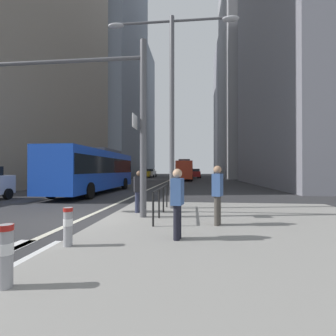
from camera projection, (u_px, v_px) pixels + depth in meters
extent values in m
plane|color=#303033|center=(159.00, 185.00, 28.32)|extent=(160.00, 160.00, 0.00)
cube|color=gray|center=(250.00, 229.00, 6.87)|extent=(9.00, 10.00, 0.15)
cube|color=silver|center=(17.00, 267.00, 4.37)|extent=(0.45, 3.20, 0.01)
cube|color=silver|center=(65.00, 269.00, 4.27)|extent=(0.45, 3.20, 0.01)
cube|color=beige|center=(168.00, 181.00, 38.27)|extent=(0.20, 80.00, 0.01)
cube|color=slate|center=(109.00, 63.00, 58.22)|extent=(13.90, 25.73, 54.05)
cube|color=slate|center=(135.00, 112.00, 84.51)|extent=(10.31, 21.15, 43.31)
cube|color=#9E9EA3|center=(255.00, 75.00, 51.87)|extent=(13.53, 17.36, 43.54)
cube|color=gray|center=(237.00, 111.00, 73.61)|extent=(12.27, 18.09, 38.86)
cube|color=blue|center=(95.00, 170.00, 18.36)|extent=(2.54, 11.57, 2.75)
cube|color=black|center=(95.00, 165.00, 18.36)|extent=(2.58, 11.34, 1.10)
cube|color=#4C4C51|center=(104.00, 151.00, 20.09)|extent=(1.76, 4.17, 0.30)
cylinder|color=black|center=(89.00, 191.00, 14.54)|extent=(0.30, 1.00, 1.00)
cylinder|color=black|center=(51.00, 190.00, 14.79)|extent=(0.30, 1.00, 1.00)
cylinder|color=black|center=(125.00, 184.00, 21.90)|extent=(0.30, 1.00, 1.00)
cylinder|color=black|center=(99.00, 184.00, 22.15)|extent=(0.30, 1.00, 1.00)
cylinder|color=black|center=(8.00, 194.00, 14.42)|extent=(0.24, 0.65, 0.64)
cube|color=red|center=(185.00, 170.00, 41.29)|extent=(2.68, 10.87, 2.75)
cube|color=black|center=(185.00, 168.00, 41.29)|extent=(2.72, 10.65, 1.10)
cube|color=#4C4C51|center=(184.00, 160.00, 39.68)|extent=(1.82, 3.93, 0.30)
cylinder|color=black|center=(178.00, 177.00, 44.83)|extent=(0.32, 1.00, 1.00)
cylinder|color=black|center=(192.00, 177.00, 44.63)|extent=(0.32, 1.00, 1.00)
cylinder|color=black|center=(176.00, 178.00, 37.93)|extent=(0.32, 1.00, 1.00)
cylinder|color=black|center=(192.00, 178.00, 37.72)|extent=(0.32, 1.00, 1.00)
cube|color=gold|center=(147.00, 174.00, 54.22)|extent=(1.97, 4.46, 1.10)
cube|color=black|center=(147.00, 170.00, 54.38)|extent=(1.60, 2.43, 0.52)
cylinder|color=black|center=(150.00, 176.00, 52.68)|extent=(0.25, 0.65, 0.64)
cylinder|color=black|center=(142.00, 176.00, 52.78)|extent=(0.25, 0.65, 0.64)
cylinder|color=black|center=(152.00, 176.00, 55.65)|extent=(0.25, 0.65, 0.64)
cylinder|color=black|center=(144.00, 176.00, 55.76)|extent=(0.25, 0.65, 0.64)
cube|color=maroon|center=(196.00, 174.00, 51.01)|extent=(1.86, 4.24, 1.10)
cube|color=black|center=(196.00, 170.00, 50.87)|extent=(1.54, 2.30, 0.52)
cylinder|color=black|center=(191.00, 176.00, 52.51)|extent=(0.23, 0.64, 0.64)
cylinder|color=black|center=(200.00, 176.00, 52.36)|extent=(0.23, 0.64, 0.64)
cylinder|color=black|center=(191.00, 177.00, 49.66)|extent=(0.23, 0.64, 0.64)
cylinder|color=black|center=(201.00, 177.00, 49.51)|extent=(0.23, 0.64, 0.64)
cube|color=#232838|center=(194.00, 174.00, 51.18)|extent=(1.86, 4.35, 1.10)
cube|color=black|center=(194.00, 170.00, 51.04)|extent=(1.54, 2.36, 0.52)
cylinder|color=black|center=(190.00, 176.00, 52.74)|extent=(0.23, 0.64, 0.64)
cylinder|color=black|center=(198.00, 176.00, 52.52)|extent=(0.23, 0.64, 0.64)
cylinder|color=black|center=(189.00, 177.00, 49.83)|extent=(0.23, 0.64, 0.64)
cylinder|color=black|center=(198.00, 177.00, 49.61)|extent=(0.23, 0.64, 0.64)
cube|color=silver|center=(151.00, 174.00, 56.35)|extent=(1.92, 4.28, 1.10)
cube|color=black|center=(151.00, 170.00, 56.50)|extent=(1.57, 2.33, 0.52)
cylinder|color=black|center=(154.00, 176.00, 54.79)|extent=(0.24, 0.65, 0.64)
cylinder|color=black|center=(146.00, 176.00, 55.04)|extent=(0.24, 0.65, 0.64)
cylinder|color=black|center=(156.00, 176.00, 57.64)|extent=(0.24, 0.65, 0.64)
cylinder|color=black|center=(148.00, 176.00, 57.89)|extent=(0.24, 0.65, 0.64)
cylinder|color=#515156|center=(143.00, 128.00, 8.29)|extent=(0.22, 0.22, 6.00)
cylinder|color=#515156|center=(49.00, 62.00, 8.65)|extent=(6.74, 0.14, 0.14)
cube|color=white|center=(135.00, 121.00, 8.13)|extent=(0.04, 0.60, 0.44)
cylinder|color=#56565B|center=(172.00, 112.00, 10.19)|extent=(0.20, 0.20, 8.00)
cylinder|color=#56565B|center=(144.00, 23.00, 10.34)|extent=(2.40, 0.10, 0.10)
ellipsoid|color=#B2B2B7|center=(116.00, 26.00, 10.46)|extent=(0.70, 0.32, 0.20)
cylinder|color=#56565B|center=(201.00, 19.00, 10.10)|extent=(2.40, 0.10, 0.10)
ellipsoid|color=#B2B2B7|center=(231.00, 19.00, 9.97)|extent=(0.70, 0.32, 0.20)
cylinder|color=#99999E|center=(6.00, 256.00, 3.31)|extent=(0.18, 0.18, 0.85)
cylinder|color=white|center=(6.00, 248.00, 3.32)|extent=(0.19, 0.19, 0.15)
cylinder|color=#B21E19|center=(6.00, 227.00, 3.32)|extent=(0.20, 0.20, 0.08)
cylinder|color=#99999E|center=(68.00, 227.00, 5.12)|extent=(0.18, 0.18, 0.80)
cylinder|color=white|center=(68.00, 222.00, 5.12)|extent=(0.19, 0.19, 0.14)
cylinder|color=#B21E19|center=(68.00, 209.00, 5.12)|extent=(0.20, 0.20, 0.08)
cylinder|color=black|center=(153.00, 210.00, 6.90)|extent=(0.06, 0.06, 0.95)
cylinder|color=black|center=(159.00, 204.00, 8.09)|extent=(0.06, 0.06, 0.95)
cylinder|color=black|center=(163.00, 199.00, 9.28)|extent=(0.06, 0.06, 0.95)
cylinder|color=black|center=(167.00, 196.00, 10.48)|extent=(0.06, 0.06, 0.95)
cylinder|color=black|center=(161.00, 188.00, 8.69)|extent=(0.06, 3.59, 0.06)
cylinder|color=#423D38|center=(217.00, 211.00, 6.99)|extent=(0.15, 0.15, 0.84)
cylinder|color=#423D38|center=(218.00, 210.00, 7.14)|extent=(0.15, 0.15, 0.84)
cube|color=#38568E|center=(218.00, 185.00, 7.07)|extent=(0.36, 0.44, 0.65)
sphere|color=#9E7556|center=(217.00, 170.00, 7.07)|extent=(0.23, 0.23, 0.23)
cylinder|color=#2D334C|center=(141.00, 202.00, 9.17)|extent=(0.15, 0.15, 0.76)
cylinder|color=#2D334C|center=(137.00, 202.00, 9.12)|extent=(0.15, 0.15, 0.76)
cube|color=#232328|center=(139.00, 184.00, 9.15)|extent=(0.44, 0.37, 0.59)
sphere|color=brown|center=(139.00, 173.00, 9.15)|extent=(0.21, 0.21, 0.21)
cylinder|color=black|center=(178.00, 221.00, 5.71)|extent=(0.15, 0.15, 0.79)
cylinder|color=black|center=(177.00, 223.00, 5.55)|extent=(0.15, 0.15, 0.79)
cube|color=#38568E|center=(177.00, 191.00, 5.63)|extent=(0.30, 0.41, 0.61)
sphere|color=tan|center=(177.00, 173.00, 5.64)|extent=(0.22, 0.22, 0.22)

